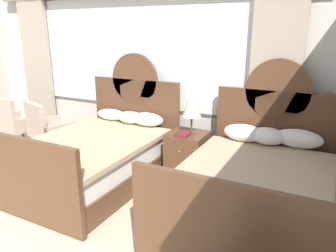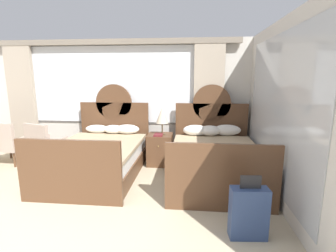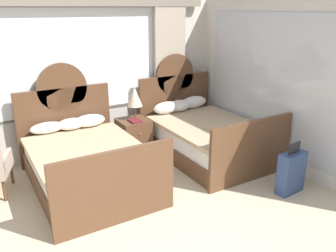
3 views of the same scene
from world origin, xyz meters
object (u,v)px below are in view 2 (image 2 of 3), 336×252
(bed_near_mirror, at_px, (214,159))
(table_lamp_on_nightstand, at_px, (162,115))
(armchair_by_window_centre, at_px, (8,142))
(armchair_by_window_left, at_px, (44,143))
(suitcase_on_floor, at_px, (249,213))
(bed_near_window, at_px, (99,156))
(nightstand_between_beds, at_px, (160,149))
(book_on_nightstand, at_px, (158,135))

(bed_near_mirror, distance_m, table_lamp_on_nightstand, 1.43)
(table_lamp_on_nightstand, distance_m, armchair_by_window_centre, 3.38)
(armchair_by_window_left, relative_size, suitcase_on_floor, 1.20)
(armchair_by_window_centre, xyz_separation_m, suitcase_on_floor, (4.61, -2.08, -0.17))
(bed_near_window, bearing_deg, table_lamp_on_nightstand, 31.15)
(table_lamp_on_nightstand, height_order, armchair_by_window_left, table_lamp_on_nightstand)
(bed_near_mirror, xyz_separation_m, table_lamp_on_nightstand, (-1.05, 0.69, 0.70))
(bed_near_window, distance_m, table_lamp_on_nightstand, 1.51)
(nightstand_between_beds, relative_size, armchair_by_window_centre, 0.71)
(armchair_by_window_left, height_order, armchair_by_window_centre, same)
(suitcase_on_floor, bearing_deg, table_lamp_on_nightstand, 118.39)
(table_lamp_on_nightstand, bearing_deg, bed_near_mirror, -33.18)
(nightstand_between_beds, distance_m, armchair_by_window_left, 2.45)
(suitcase_on_floor, bearing_deg, armchair_by_window_left, 151.07)
(armchair_by_window_centre, bearing_deg, table_lamp_on_nightstand, 5.61)
(bed_near_mirror, distance_m, armchair_by_window_left, 3.54)
(book_on_nightstand, xyz_separation_m, armchair_by_window_centre, (-3.24, -0.21, -0.19))
(bed_near_mirror, bearing_deg, bed_near_window, -179.88)
(nightstand_between_beds, height_order, suitcase_on_floor, suitcase_on_floor)
(table_lamp_on_nightstand, bearing_deg, bed_near_window, -148.85)
(bed_near_mirror, distance_m, nightstand_between_beds, 1.29)
(bed_near_window, distance_m, nightstand_between_beds, 1.29)
(bed_near_window, bearing_deg, suitcase_on_floor, -35.11)
(nightstand_between_beds, bearing_deg, bed_near_mirror, -31.55)
(bed_near_window, relative_size, book_on_nightstand, 8.70)
(book_on_nightstand, bearing_deg, table_lamp_on_nightstand, 60.70)
(bed_near_window, xyz_separation_m, table_lamp_on_nightstand, (1.14, 0.69, 0.70))
(nightstand_between_beds, relative_size, book_on_nightstand, 2.54)
(bed_near_window, xyz_separation_m, armchair_by_window_left, (-1.33, 0.37, 0.11))
(bed_near_mirror, relative_size, table_lamp_on_nightstand, 3.83)
(bed_near_mirror, relative_size, nightstand_between_beds, 3.43)
(bed_near_mirror, height_order, suitcase_on_floor, bed_near_mirror)
(nightstand_between_beds, bearing_deg, bed_near_window, -148.24)
(armchair_by_window_left, bearing_deg, nightstand_between_beds, 7.23)
(bed_near_window, xyz_separation_m, nightstand_between_beds, (1.09, 0.68, -0.04))
(bed_near_mirror, bearing_deg, book_on_nightstand, 152.93)
(bed_near_mirror, distance_m, book_on_nightstand, 1.29)
(table_lamp_on_nightstand, relative_size, book_on_nightstand, 2.27)
(bed_near_window, bearing_deg, bed_near_mirror, 0.12)
(armchair_by_window_centre, bearing_deg, nightstand_between_beds, 5.47)
(book_on_nightstand, relative_size, suitcase_on_floor, 0.34)
(nightstand_between_beds, distance_m, armchair_by_window_centre, 3.28)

